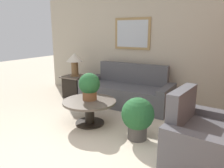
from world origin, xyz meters
TOP-DOWN VIEW (x-y plane):
  - wall_back at (-0.01, 3.31)m, footprint 6.56×0.09m
  - couch_main at (-0.40, 2.72)m, footprint 2.12×0.88m
  - armchair at (1.58, 1.19)m, footprint 1.08×1.23m
  - coffee_table at (-0.49, 1.38)m, footprint 0.99×0.99m
  - side_table at (-1.85, 2.60)m, footprint 0.58×0.58m
  - table_lamp at (-1.85, 2.60)m, footprint 0.41×0.41m
  - potted_plant_on_table at (-0.51, 1.43)m, footprint 0.40×0.40m
  - potted_plant_floor at (0.52, 1.30)m, footprint 0.53×0.53m

SIDE VIEW (x-z plane):
  - side_table at x=-1.85m, z-range 0.01..0.57m
  - armchair at x=1.58m, z-range -0.18..0.77m
  - couch_main at x=-0.40m, z-range -0.17..0.78m
  - coffee_table at x=-0.49m, z-range 0.10..0.56m
  - potted_plant_floor at x=0.52m, z-range 0.04..0.73m
  - potted_plant_on_table at x=-0.51m, z-range 0.48..0.98m
  - table_lamp at x=-1.85m, z-range 0.67..1.27m
  - wall_back at x=-0.01m, z-range 0.01..2.61m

